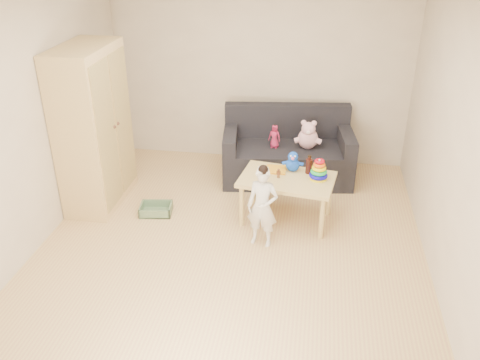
% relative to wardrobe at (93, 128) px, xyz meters
% --- Properties ---
extents(room, '(4.50, 4.50, 4.50)m').
position_rel_wardrobe_xyz_m(room, '(1.73, -0.72, 0.36)').
color(room, '#D6B673').
rests_on(room, ground).
extents(wardrobe, '(0.52, 1.04, 1.88)m').
position_rel_wardrobe_xyz_m(wardrobe, '(0.00, 0.00, 0.00)').
color(wardrobe, '#E0B77B').
rests_on(wardrobe, ground).
extents(sofa, '(1.74, 1.02, 0.46)m').
position_rel_wardrobe_xyz_m(sofa, '(2.19, 0.92, -0.71)').
color(sofa, black).
rests_on(sofa, ground).
extents(play_table, '(1.10, 0.78, 0.54)m').
position_rel_wardrobe_xyz_m(play_table, '(2.25, -0.12, -0.67)').
color(play_table, tan).
rests_on(play_table, ground).
extents(storage_bin, '(0.40, 0.32, 0.11)m').
position_rel_wardrobe_xyz_m(storage_bin, '(0.74, -0.22, -0.88)').
color(storage_bin, '#607E5B').
rests_on(storage_bin, ground).
extents(toddler, '(0.36, 0.27, 0.87)m').
position_rel_wardrobe_xyz_m(toddler, '(2.04, -0.64, -0.50)').
color(toddler, white).
rests_on(toddler, ground).
extents(pink_bear, '(0.30, 0.26, 0.31)m').
position_rel_wardrobe_xyz_m(pink_bear, '(2.44, 0.90, -0.32)').
color(pink_bear, '#FFBBCF').
rests_on(pink_bear, sofa).
extents(doll, '(0.17, 0.13, 0.30)m').
position_rel_wardrobe_xyz_m(doll, '(2.02, 0.85, -0.33)').
color(doll, '#B1214C').
rests_on(doll, sofa).
extents(ring_stacker, '(0.21, 0.21, 0.23)m').
position_rel_wardrobe_xyz_m(ring_stacker, '(2.59, -0.10, -0.31)').
color(ring_stacker, yellow).
rests_on(ring_stacker, play_table).
extents(brown_bottle, '(0.07, 0.07, 0.22)m').
position_rel_wardrobe_xyz_m(brown_bottle, '(2.48, 0.03, -0.31)').
color(brown_bottle, black).
rests_on(brown_bottle, play_table).
extents(blue_plush, '(0.22, 0.19, 0.24)m').
position_rel_wardrobe_xyz_m(blue_plush, '(2.30, 0.06, -0.28)').
color(blue_plush, blue).
rests_on(blue_plush, play_table).
extents(wooden_figure, '(0.05, 0.04, 0.11)m').
position_rel_wardrobe_xyz_m(wooden_figure, '(2.16, -0.14, -0.34)').
color(wooden_figure, brown).
rests_on(wooden_figure, play_table).
extents(yellow_book, '(0.22, 0.22, 0.02)m').
position_rel_wardrobe_xyz_m(yellow_book, '(2.11, 0.04, -0.39)').
color(yellow_book, '#F9A71A').
rests_on(yellow_book, play_table).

